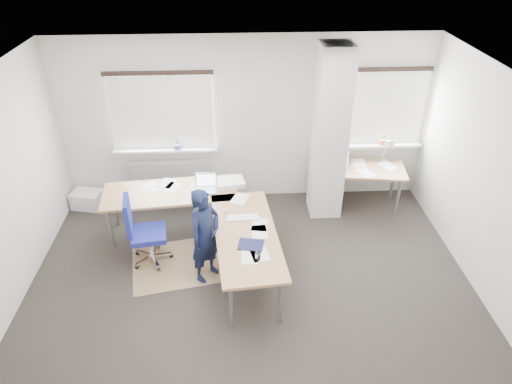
{
  "coord_description": "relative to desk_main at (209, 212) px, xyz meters",
  "views": [
    {
      "loc": [
        -0.17,
        -4.4,
        4.36
      ],
      "look_at": [
        0.11,
        0.9,
        1.04
      ],
      "focal_mm": 32.0,
      "sensor_mm": 36.0,
      "label": 1
    }
  ],
  "objects": [
    {
      "name": "ground",
      "position": [
        0.56,
        -0.96,
        -0.69
      ],
      "size": [
        6.0,
        6.0,
        0.0
      ],
      "primitive_type": "plane",
      "color": "black",
      "rests_on": "ground"
    },
    {
      "name": "room_shell",
      "position": [
        0.74,
        -0.5,
        1.05
      ],
      "size": [
        6.04,
        5.04,
        2.82
      ],
      "color": "beige",
      "rests_on": "ground"
    },
    {
      "name": "floor_mat",
      "position": [
        -0.48,
        -0.28,
        -0.69
      ],
      "size": [
        1.44,
        1.29,
        0.01
      ],
      "primitive_type": "cube",
      "rotation": [
        0.0,
        0.0,
        0.19
      ],
      "color": "#8C6D4C",
      "rests_on": "ground"
    },
    {
      "name": "white_crate",
      "position": [
        -2.14,
        1.29,
        -0.55
      ],
      "size": [
        0.54,
        0.43,
        0.29
      ],
      "primitive_type": "cube",
      "rotation": [
        0.0,
        0.0,
        -0.21
      ],
      "color": "white",
      "rests_on": "ground"
    },
    {
      "name": "desk_main",
      "position": [
        0.0,
        0.0,
        0.0
      ],
      "size": [
        2.64,
        2.63,
        0.96
      ],
      "rotation": [
        0.0,
        0.0,
        0.1
      ],
      "color": "olive",
      "rests_on": "ground"
    },
    {
      "name": "desk_side",
      "position": [
        2.48,
        1.11,
        -0.01
      ],
      "size": [
        1.48,
        0.89,
        1.22
      ],
      "rotation": [
        0.0,
        0.0,
        -0.14
      ],
      "color": "olive",
      "rests_on": "ground"
    },
    {
      "name": "task_chair",
      "position": [
        -0.89,
        -0.19,
        -0.39
      ],
      "size": [
        0.59,
        0.58,
        1.08
      ],
      "rotation": [
        0.0,
        0.0,
        0.14
      ],
      "color": "navy",
      "rests_on": "ground"
    },
    {
      "name": "person",
      "position": [
        -0.03,
        -0.55,
        0.0
      ],
      "size": [
        0.58,
        0.6,
        1.39
      ],
      "primitive_type": "imported",
      "rotation": [
        0.0,
        0.0,
        0.87
      ],
      "color": "black",
      "rests_on": "ground"
    }
  ]
}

